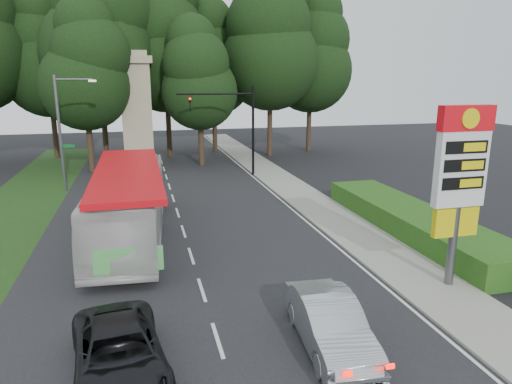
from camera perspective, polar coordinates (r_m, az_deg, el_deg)
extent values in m
plane|color=black|center=(14.20, -4.46, -19.08)|extent=(120.00, 120.00, 0.00)
cube|color=black|center=(25.05, -9.28, -4.18)|extent=(14.00, 80.00, 0.02)
cube|color=gray|center=(27.06, 8.95, -2.68)|extent=(3.00, 80.00, 0.12)
cube|color=#193814|center=(31.65, -27.74, -1.80)|extent=(5.00, 50.00, 0.02)
cube|color=#264D14|center=(24.93, 19.00, -3.44)|extent=(3.00, 14.00, 1.20)
cylinder|color=#59595E|center=(18.73, 23.32, -6.34)|extent=(0.32, 0.32, 3.20)
cube|color=yellow|center=(18.43, 23.62, -3.42)|extent=(1.80, 0.25, 1.10)
cube|color=silver|center=(17.97, 24.23, 2.69)|extent=(2.00, 0.35, 2.80)
cube|color=red|center=(17.75, 24.82, 8.39)|extent=(2.10, 0.40, 0.90)
cylinder|color=yellow|center=(17.58, 25.27, 8.30)|extent=(0.70, 0.05, 0.70)
cube|color=black|center=(17.70, 24.87, 5.10)|extent=(1.70, 0.04, 0.45)
cube|color=black|center=(17.80, 24.66, 3.04)|extent=(1.70, 0.04, 0.45)
cube|color=black|center=(17.92, 24.45, 1.00)|extent=(1.70, 0.04, 0.45)
cylinder|color=black|center=(37.08, -0.37, 7.57)|extent=(0.20, 0.20, 7.20)
cylinder|color=black|center=(36.26, -5.08, 12.13)|extent=(6.00, 0.14, 0.14)
imported|color=black|center=(35.99, -8.28, 11.63)|extent=(0.18, 0.22, 1.10)
sphere|color=#FF0C05|center=(35.85, -8.25, 11.46)|extent=(0.18, 0.18, 0.18)
cylinder|color=#59595E|center=(34.36, -23.28, 6.61)|extent=(0.20, 0.20, 8.00)
cylinder|color=#59595E|center=(33.99, -21.85, 12.95)|extent=(2.40, 0.12, 0.12)
cube|color=#FFE599|center=(33.87, -19.77, 12.95)|extent=(0.50, 0.22, 0.14)
cube|color=#0C591E|center=(34.39, -22.41, 5.35)|extent=(0.85, 0.04, 0.22)
cube|color=#0C591E|center=(34.94, -23.00, 4.91)|extent=(0.04, 0.85, 0.22)
cube|color=tan|center=(41.88, -14.63, 9.10)|extent=(2.50, 2.50, 9.00)
cube|color=tan|center=(41.78, -15.05, 15.66)|extent=(3.00, 3.00, 0.60)
cube|color=tan|center=(41.80, -15.10, 16.35)|extent=(2.20, 2.20, 0.50)
cylinder|color=#2D2116|center=(49.67, -23.85, 6.98)|extent=(0.50, 0.50, 5.40)
sphere|color=black|center=(49.41, -24.50, 13.36)|extent=(8.40, 8.40, 8.40)
sphere|color=black|center=(49.54, -24.86, 16.81)|extent=(7.20, 7.20, 7.20)
sphere|color=black|center=(49.78, -25.18, 19.73)|extent=(5.40, 5.40, 5.40)
cylinder|color=#2D2116|center=(45.08, -18.39, 7.55)|extent=(0.50, 0.50, 6.48)
sphere|color=black|center=(44.91, -19.06, 16.01)|extent=(10.08, 10.08, 10.08)
sphere|color=black|center=(45.22, -19.45, 20.55)|extent=(8.64, 8.64, 8.64)
cylinder|color=#2D2116|center=(47.08, -10.86, 7.92)|extent=(0.50, 0.50, 5.94)
sphere|color=black|center=(46.86, -11.21, 15.36)|extent=(9.24, 9.24, 9.24)
sphere|color=black|center=(47.07, -11.41, 19.37)|extent=(7.92, 7.92, 7.92)
cylinder|color=#2D2116|center=(49.66, -5.18, 7.99)|extent=(0.50, 0.50, 5.22)
sphere|color=black|center=(49.39, -5.32, 14.20)|extent=(8.12, 8.12, 8.12)
sphere|color=black|center=(49.49, -5.40, 17.55)|extent=(6.96, 6.96, 6.96)
sphere|color=black|center=(49.71, -5.47, 20.39)|extent=(5.22, 5.22, 5.22)
cylinder|color=#2D2116|center=(46.82, 1.73, 8.24)|extent=(0.50, 0.50, 6.12)
sphere|color=black|center=(46.61, 1.79, 15.95)|extent=(9.52, 9.52, 9.52)
sphere|color=black|center=(46.85, 1.82, 20.11)|extent=(8.16, 8.16, 8.16)
cylinder|color=#2D2116|center=(50.32, 6.62, 8.24)|extent=(0.50, 0.50, 5.58)
sphere|color=black|center=(50.08, 6.81, 14.78)|extent=(8.68, 8.68, 8.68)
sphere|color=black|center=(50.23, 6.92, 18.32)|extent=(7.44, 7.44, 7.44)
sphere|color=black|center=(50.50, 7.01, 21.30)|extent=(5.58, 5.58, 5.58)
cylinder|color=#2D2116|center=(41.31, -20.02, 5.63)|extent=(0.50, 0.50, 4.68)
sphere|color=black|center=(40.96, -20.59, 12.29)|extent=(7.28, 7.28, 7.28)
sphere|color=black|center=(41.00, -20.91, 15.91)|extent=(6.24, 6.24, 6.24)
sphere|color=black|center=(41.17, -21.19, 18.98)|extent=(4.68, 4.68, 4.68)
cylinder|color=#2D2116|center=(41.98, -6.87, 6.24)|extent=(0.50, 0.50, 4.32)
sphere|color=black|center=(41.62, -7.06, 12.31)|extent=(6.72, 6.72, 6.72)
sphere|color=black|center=(41.63, -7.16, 15.61)|extent=(5.76, 5.76, 5.76)
sphere|color=black|center=(41.74, -7.25, 18.41)|extent=(4.32, 4.32, 4.32)
imported|color=silver|center=(23.25, -15.51, -1.45)|extent=(3.84, 12.78, 3.51)
imported|color=#AFB2B7|center=(14.06, 9.22, -15.91)|extent=(1.98, 4.79, 1.54)
imported|color=black|center=(13.26, -16.76, -18.75)|extent=(2.89, 5.25, 1.39)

